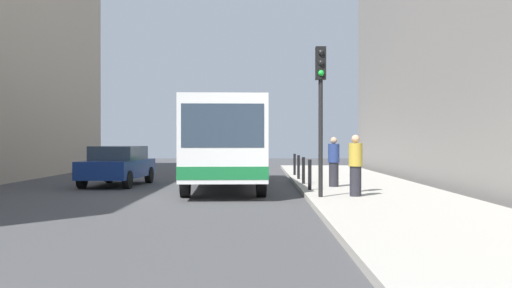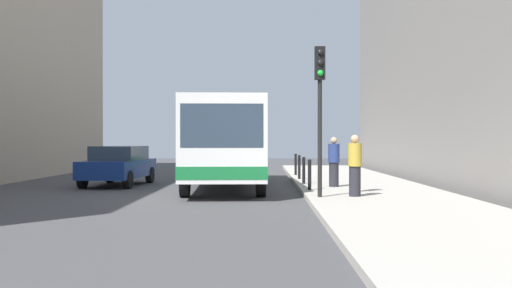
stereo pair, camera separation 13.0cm
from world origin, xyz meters
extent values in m
plane|color=#424244|center=(0.00, 0.00, 0.00)|extent=(80.00, 80.00, 0.00)
cube|color=#ADA89E|center=(5.40, 0.00, 0.07)|extent=(4.40, 40.00, 0.15)
cube|color=white|center=(0.61, 4.20, 1.75)|extent=(3.03, 11.11, 2.50)
cube|color=#197238|center=(0.61, 4.20, 0.80)|extent=(3.05, 11.13, 0.36)
cube|color=#2D3D4C|center=(0.88, -1.27, 2.10)|extent=(2.26, 0.17, 1.20)
cube|color=#2D3D4C|center=(0.59, 4.70, 2.10)|extent=(2.98, 9.51, 1.00)
cylinder|color=black|center=(1.93, 0.36, 0.50)|extent=(0.33, 1.01, 1.00)
cylinder|color=black|center=(-0.33, 0.25, 0.50)|extent=(0.33, 1.01, 1.00)
cylinder|color=black|center=(1.55, 8.15, 0.50)|extent=(0.33, 1.01, 1.00)
cylinder|color=black|center=(-0.71, 8.04, 0.50)|extent=(0.33, 1.01, 1.00)
cube|color=navy|center=(-3.45, 4.99, 0.64)|extent=(2.11, 4.52, 0.64)
cube|color=#2D3D4C|center=(-3.44, 5.14, 1.22)|extent=(1.77, 2.57, 0.52)
cylinder|color=black|center=(-2.74, 3.44, 0.32)|extent=(0.27, 0.65, 0.64)
cylinder|color=black|center=(-4.38, 3.55, 0.32)|extent=(0.27, 0.65, 0.64)
cylinder|color=black|center=(-2.53, 6.43, 0.32)|extent=(0.27, 0.65, 0.64)
cylinder|color=black|center=(-4.16, 6.55, 0.32)|extent=(0.27, 0.65, 0.64)
cylinder|color=black|center=(3.55, -1.20, 1.75)|extent=(0.12, 0.12, 3.20)
cube|color=black|center=(3.55, -1.20, 3.80)|extent=(0.28, 0.24, 0.90)
sphere|color=black|center=(3.55, -1.33, 4.08)|extent=(0.16, 0.16, 0.16)
sphere|color=black|center=(3.55, -1.33, 3.80)|extent=(0.16, 0.16, 0.16)
sphere|color=green|center=(3.55, -1.33, 3.52)|extent=(0.16, 0.16, 0.16)
cylinder|color=black|center=(3.45, 1.16, 0.62)|extent=(0.11, 0.11, 0.95)
cylinder|color=black|center=(3.45, 3.89, 0.62)|extent=(0.11, 0.11, 0.95)
cylinder|color=black|center=(3.45, 6.63, 0.62)|extent=(0.11, 0.11, 0.95)
cylinder|color=black|center=(3.45, 9.37, 0.62)|extent=(0.11, 0.11, 0.95)
cylinder|color=#26262D|center=(4.53, -1.01, 0.57)|extent=(0.32, 0.32, 0.83)
cylinder|color=gold|center=(4.53, -1.01, 1.30)|extent=(0.38, 0.38, 0.64)
sphere|color=tan|center=(4.53, -1.01, 1.74)|extent=(0.23, 0.23, 0.23)
cylinder|color=#26262D|center=(4.36, 2.49, 0.55)|extent=(0.32, 0.32, 0.81)
cylinder|color=navy|center=(4.36, 2.49, 1.27)|extent=(0.38, 0.38, 0.62)
sphere|color=tan|center=(4.36, 2.49, 1.69)|extent=(0.22, 0.22, 0.22)
camera|label=1|loc=(1.88, -17.85, 1.69)|focal=42.80mm
camera|label=2|loc=(2.01, -17.84, 1.69)|focal=42.80mm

